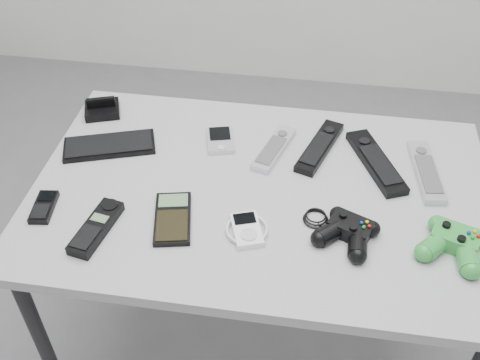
# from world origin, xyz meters

# --- Properties ---
(desk) EXTENTS (1.06, 0.68, 0.71)m
(desk) POSITION_xyz_m (0.05, 0.09, 0.65)
(desk) COLOR gray
(desk) RESTS_ON floor
(pda_keyboard) EXTENTS (0.25, 0.16, 0.01)m
(pda_keyboard) POSITION_xyz_m (-0.35, 0.19, 0.72)
(pda_keyboard) COLOR black
(pda_keyboard) RESTS_ON desk
(dock_bracket) EXTENTS (0.11, 0.11, 0.05)m
(dock_bracket) POSITION_xyz_m (-0.41, 0.33, 0.74)
(dock_bracket) COLOR black
(dock_bracket) RESTS_ON desk
(pda) EXTENTS (0.09, 0.11, 0.02)m
(pda) POSITION_xyz_m (-0.07, 0.25, 0.72)
(pda) COLOR silver
(pda) RESTS_ON desk
(remote_silver_a) EXTENTS (0.10, 0.19, 0.02)m
(remote_silver_a) POSITION_xyz_m (0.07, 0.24, 0.72)
(remote_silver_a) COLOR silver
(remote_silver_a) RESTS_ON desk
(remote_black_a) EXTENTS (0.12, 0.22, 0.02)m
(remote_black_a) POSITION_xyz_m (0.18, 0.26, 0.72)
(remote_black_a) COLOR black
(remote_black_a) RESTS_ON desk
(remote_black_b) EXTENTS (0.15, 0.24, 0.02)m
(remote_black_b) POSITION_xyz_m (0.32, 0.22, 0.72)
(remote_black_b) COLOR black
(remote_black_b) RESTS_ON desk
(remote_silver_b) EXTENTS (0.08, 0.22, 0.02)m
(remote_silver_b) POSITION_xyz_m (0.44, 0.21, 0.72)
(remote_silver_b) COLOR #B8B7BE
(remote_silver_b) RESTS_ON desk
(mobile_phone) EXTENTS (0.06, 0.10, 0.02)m
(mobile_phone) POSITION_xyz_m (-0.42, -0.05, 0.72)
(mobile_phone) COLOR black
(mobile_phone) RESTS_ON desk
(cordless_handset) EXTENTS (0.08, 0.17, 0.03)m
(cordless_handset) POSITION_xyz_m (-0.28, -0.09, 0.73)
(cordless_handset) COLOR black
(cordless_handset) RESTS_ON desk
(calculator) EXTENTS (0.11, 0.17, 0.02)m
(calculator) POSITION_xyz_m (-0.13, -0.04, 0.72)
(calculator) COLOR black
(calculator) RESTS_ON desk
(mp3_player) EXTENTS (0.12, 0.12, 0.02)m
(mp3_player) POSITION_xyz_m (0.04, -0.04, 0.72)
(mp3_player) COLOR white
(mp3_player) RESTS_ON desk
(controller_black) EXTENTS (0.25, 0.20, 0.04)m
(controller_black) POSITION_xyz_m (0.25, -0.03, 0.73)
(controller_black) COLOR black
(controller_black) RESTS_ON desk
(controller_green) EXTENTS (0.17, 0.18, 0.05)m
(controller_green) POSITION_xyz_m (0.47, -0.03, 0.74)
(controller_green) COLOR #227E31
(controller_green) RESTS_ON desk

